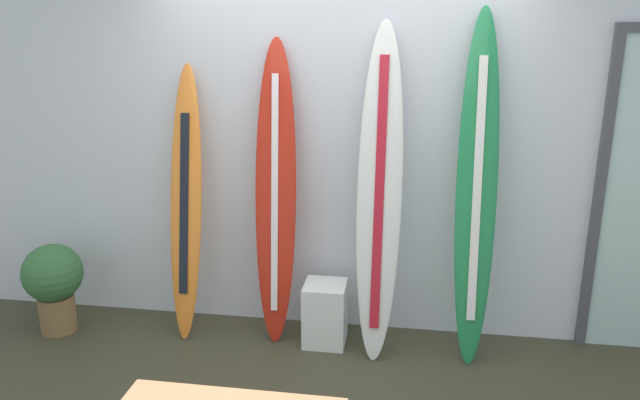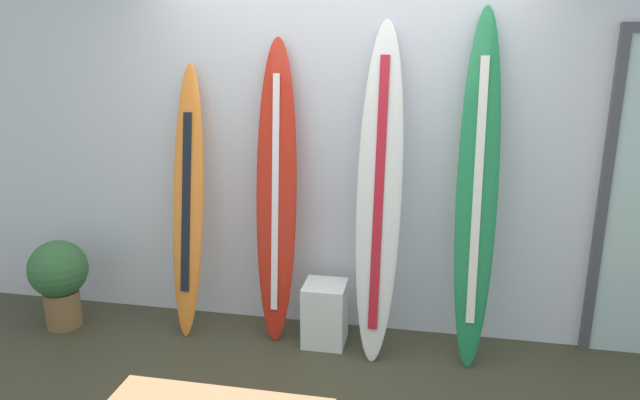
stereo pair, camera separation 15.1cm
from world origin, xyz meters
name	(u,v)px [view 2 (the right image)]	position (x,y,z in m)	size (l,w,h in m)	color
wall_back	(341,135)	(0.00, 1.30, 1.40)	(7.20, 0.20, 2.80)	silver
surfboard_sunset	(188,205)	(-1.02, 0.96, 0.93)	(0.24, 0.41, 1.89)	orange
surfboard_crimson	(276,196)	(-0.39, 0.99, 1.02)	(0.29, 0.35, 2.06)	red
surfboard_ivory	(379,196)	(0.31, 0.93, 1.07)	(0.29, 0.49, 2.17)	silver
surfboard_emerald	(477,194)	(0.92, 0.95, 1.11)	(0.26, 0.45, 2.25)	#1E7D45
display_block_left	(325,313)	(-0.04, 0.92, 0.22)	(0.29, 0.29, 0.44)	silver
potted_plant	(59,276)	(-1.97, 0.79, 0.39)	(0.41, 0.41, 0.66)	brown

